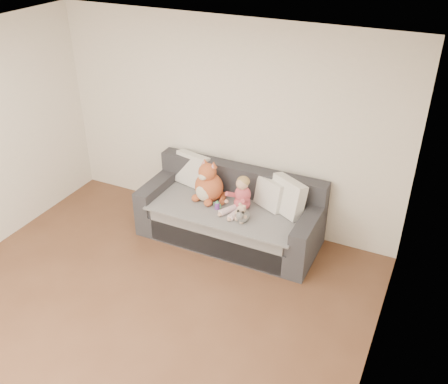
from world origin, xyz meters
name	(u,v)px	position (x,y,z in m)	size (l,w,h in m)	color
room_shell	(126,206)	(0.00, 0.42, 1.30)	(5.00, 5.00, 5.00)	brown
sofa	(231,216)	(0.28, 2.06, 0.31)	(2.20, 0.94, 0.85)	#2C2D32
cushion_left	(192,170)	(-0.39, 2.31, 0.68)	(0.49, 0.30, 0.43)	white
cushion_right_back	(270,194)	(0.72, 2.22, 0.65)	(0.43, 0.32, 0.37)	white
cushion_right_front	(287,197)	(0.95, 2.19, 0.69)	(0.51, 0.41, 0.44)	white
toddler	(241,196)	(0.43, 2.01, 0.65)	(0.30, 0.45, 0.44)	#C5455B
plush_cat	(208,185)	(-0.02, 2.06, 0.68)	(0.43, 0.38, 0.55)	#B14A27
teddy_bear	(242,214)	(0.55, 1.79, 0.57)	(0.17, 0.14, 0.23)	#D0AE90
plush_cow	(243,216)	(0.56, 1.78, 0.55)	(0.15, 0.23, 0.18)	white
sippy_cup	(217,205)	(0.18, 1.90, 0.53)	(0.10, 0.07, 0.11)	purple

